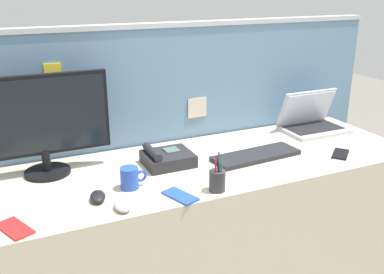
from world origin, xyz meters
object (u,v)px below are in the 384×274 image
at_px(pen_cup, 217,180).
at_px(cell_phone_blue_case, 180,196).
at_px(computer_mouse_right_hand, 122,205).
at_px(coffee_mug, 130,178).
at_px(desktop_monitor, 41,120).
at_px(desk_phone, 167,158).
at_px(cell_phone_black_slab, 341,154).
at_px(computer_mouse_left_hand, 98,197).
at_px(keyboard_main, 256,155).
at_px(laptop, 311,121).
at_px(cell_phone_red_case, 15,228).

relative_size(pen_cup, cell_phone_blue_case, 1.12).
xyz_separation_m(computer_mouse_right_hand, coffee_mug, (0.08, 0.16, 0.03)).
relative_size(desktop_monitor, desk_phone, 2.64).
relative_size(computer_mouse_right_hand, coffee_mug, 0.88).
bearing_deg(cell_phone_black_slab, computer_mouse_left_hand, -131.72).
xyz_separation_m(pen_cup, cell_phone_black_slab, (0.74, 0.09, -0.04)).
distance_m(desk_phone, cell_phone_blue_case, 0.34).
distance_m(computer_mouse_right_hand, cell_phone_blue_case, 0.24).
bearing_deg(computer_mouse_right_hand, cell_phone_black_slab, 5.58).
bearing_deg(pen_cup, desktop_monitor, 142.19).
bearing_deg(desk_phone, keyboard_main, -13.36).
xyz_separation_m(laptop, computer_mouse_left_hand, (-1.31, -0.34, -0.04)).
distance_m(computer_mouse_left_hand, coffee_mug, 0.16).
height_order(laptop, cell_phone_blue_case, laptop).
height_order(computer_mouse_left_hand, pen_cup, pen_cup).
xyz_separation_m(cell_phone_blue_case, coffee_mug, (-0.15, 0.16, 0.04)).
distance_m(cell_phone_blue_case, coffee_mug, 0.23).
height_order(computer_mouse_right_hand, cell_phone_blue_case, computer_mouse_right_hand).
xyz_separation_m(desktop_monitor, keyboard_main, (0.94, -0.23, -0.23)).
xyz_separation_m(computer_mouse_left_hand, cell_phone_red_case, (-0.31, -0.09, -0.01)).
bearing_deg(cell_phone_blue_case, desktop_monitor, 114.61).
bearing_deg(cell_phone_black_slab, cell_phone_blue_case, -125.20).
distance_m(laptop, desk_phone, 0.95).
distance_m(computer_mouse_right_hand, cell_phone_black_slab, 1.13).
relative_size(computer_mouse_right_hand, cell_phone_red_case, 0.66).
height_order(desk_phone, keyboard_main, desk_phone).
bearing_deg(computer_mouse_right_hand, laptop, 21.40).
distance_m(pen_cup, cell_phone_blue_case, 0.17).
bearing_deg(cell_phone_red_case, laptop, -8.54).
distance_m(desktop_monitor, coffee_mug, 0.46).
height_order(cell_phone_red_case, cell_phone_blue_case, same).
bearing_deg(keyboard_main, pen_cup, -148.72).
height_order(keyboard_main, cell_phone_red_case, keyboard_main).
height_order(cell_phone_black_slab, coffee_mug, coffee_mug).
relative_size(desktop_monitor, cell_phone_red_case, 3.83).
bearing_deg(computer_mouse_left_hand, cell_phone_black_slab, 10.77).
bearing_deg(laptop, cell_phone_red_case, -164.88).
distance_m(desk_phone, cell_phone_red_case, 0.75).
relative_size(cell_phone_red_case, coffee_mug, 1.33).
bearing_deg(cell_phone_black_slab, laptop, 122.30).
relative_size(desktop_monitor, cell_phone_black_slab, 4.11).
relative_size(cell_phone_blue_case, coffee_mug, 1.33).
height_order(laptop, coffee_mug, laptop).
bearing_deg(cell_phone_red_case, desk_phone, 0.76).
bearing_deg(computer_mouse_left_hand, keyboard_main, 20.33).
xyz_separation_m(desk_phone, coffee_mug, (-0.23, -0.17, 0.01)).
distance_m(pen_cup, cell_phone_black_slab, 0.74).
bearing_deg(desktop_monitor, pen_cup, -37.81).
distance_m(computer_mouse_left_hand, cell_phone_red_case, 0.32).
xyz_separation_m(computer_mouse_left_hand, cell_phone_black_slab, (1.20, -0.03, -0.01)).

